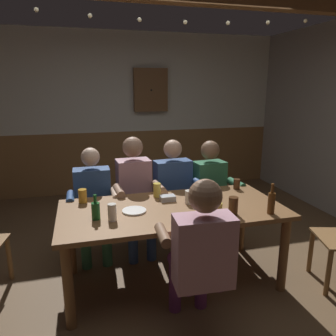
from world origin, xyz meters
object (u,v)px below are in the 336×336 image
person_3 (212,187)px  pint_glass_4 (112,212)px  person_0 (93,199)px  pint_glass_1 (157,190)px  person_2 (175,190)px  condiment_caddy (168,198)px  pint_glass_2 (233,206)px  plate_0 (203,196)px  wall_dart_cabinet (151,90)px  dining_table (172,217)px  pint_glass_5 (189,197)px  pint_glass_6 (83,196)px  pint_glass_0 (237,184)px  pint_glass_3 (217,212)px  plate_1 (134,211)px  bottle_0 (96,210)px  bottle_1 (271,202)px  person_1 (135,190)px

person_3 → pint_glass_4: size_ratio=8.39×
person_0 → pint_glass_1: size_ratio=8.64×
person_3 → person_2: bearing=-5.8°
pint_glass_1 → condiment_caddy: bearing=-63.0°
person_3 → pint_glass_2: bearing=70.6°
plate_0 → wall_dart_cabinet: 2.78m
dining_table → pint_glass_5: (0.18, 0.06, 0.15)m
condiment_caddy → pint_glass_6: bearing=168.3°
pint_glass_1 → wall_dart_cabinet: wall_dart_cabinet is taller
person_0 → pint_glass_0: bearing=166.6°
pint_glass_3 → condiment_caddy: bearing=115.4°
person_2 → pint_glass_0: (0.57, -0.35, 0.13)m
pint_glass_4 → person_2: bearing=47.3°
plate_1 → person_0: bearing=114.7°
pint_glass_3 → pint_glass_5: bearing=101.7°
pint_glass_2 → bottle_0: bearing=170.2°
bottle_1 → pint_glass_4: (-1.31, 0.20, -0.03)m
pint_glass_2 → wall_dart_cabinet: 3.22m
person_1 → pint_glass_6: (-0.55, -0.36, 0.10)m
person_3 → condiment_caddy: bearing=30.9°
person_3 → pint_glass_2: size_ratio=7.76×
dining_table → pint_glass_4: 0.59m
condiment_caddy → bottle_1: (0.76, -0.53, 0.08)m
person_1 → pint_glass_5: size_ratio=10.24×
plate_0 → pint_glass_4: pint_glass_4 is taller
person_2 → plate_0: person_2 is taller
dining_table → person_1: (-0.22, 0.70, 0.05)m
person_0 → plate_0: size_ratio=4.51×
person_3 → pint_glass_3: bearing=62.6°
person_0 → bottle_0: person_0 is taller
person_2 → pint_glass_6: bearing=14.1°
pint_glass_0 → pint_glass_5: pint_glass_5 is taller
pint_glass_2 → pint_glass_3: 0.20m
condiment_caddy → plate_0: condiment_caddy is taller
dining_table → bottle_1: 0.87m
person_3 → condiment_caddy: (-0.67, -0.51, 0.11)m
person_2 → pint_glass_5: bearing=80.5°
person_1 → pint_glass_5: bearing=118.5°
person_0 → pint_glass_1: 0.73m
person_1 → pint_glass_0: size_ratio=11.74×
person_2 → pint_glass_4: 1.15m
condiment_caddy → pint_glass_1: 0.16m
pint_glass_0 → pint_glass_1: (-0.86, -0.02, 0.01)m
bottle_1 → condiment_caddy: bearing=145.0°
pint_glass_6 → bottle_0: bearing=-77.3°
bottle_0 → wall_dart_cabinet: bearing=69.4°
pint_glass_6 → wall_dart_cabinet: (1.18, 2.46, 0.92)m
person_2 → pint_glass_1: person_2 is taller
person_2 → bottle_1: bearing=112.4°
plate_1 → pint_glass_4: pint_glass_4 is taller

